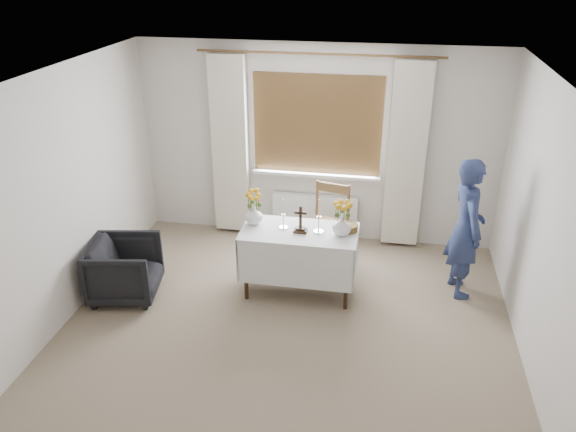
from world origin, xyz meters
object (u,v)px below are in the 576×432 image
object	(u,v)px
wooden_cross	(301,219)
flower_vase_left	(254,215)
wooden_chair	(326,227)
armchair	(125,269)
altar_table	(299,262)
flower_vase_right	(342,226)
person	(466,228)

from	to	relation	value
wooden_cross	flower_vase_left	distance (m)	0.54
wooden_chair	armchair	distance (m)	2.33
altar_table	flower_vase_right	bearing A→B (deg)	-0.74
wooden_chair	person	size ratio (longest dim) A/B	0.63
wooden_cross	altar_table	bearing A→B (deg)	121.35
person	wooden_cross	size ratio (longest dim) A/B	5.19
flower_vase_left	person	bearing A→B (deg)	6.47
wooden_chair	person	bearing A→B (deg)	1.27
flower_vase_left	flower_vase_right	distance (m)	0.97
armchair	flower_vase_right	xyz separation A→B (m)	(2.30, 0.40, 0.54)
wooden_chair	person	distance (m)	1.59
wooden_chair	armchair	xyz separation A→B (m)	(-2.07, -1.07, -0.17)
wooden_cross	person	bearing A→B (deg)	12.53
altar_table	wooden_chair	bearing A→B (deg)	71.88
person	flower_vase_right	world-z (taller)	person
armchair	person	size ratio (longest dim) A/B	0.46
wooden_chair	wooden_cross	distance (m)	0.83
wooden_chair	person	world-z (taller)	person
wooden_chair	wooden_cross	bearing A→B (deg)	-93.44
armchair	wooden_cross	xyz separation A→B (m)	(1.87, 0.39, 0.58)
person	altar_table	bearing A→B (deg)	88.72
wooden_chair	flower_vase_left	bearing A→B (deg)	-128.87
altar_table	person	xyz separation A→B (m)	(1.74, 0.34, 0.40)
altar_table	wooden_cross	size ratio (longest dim) A/B	4.11
armchair	flower_vase_right	bearing A→B (deg)	-89.96
flower_vase_left	altar_table	bearing A→B (deg)	-9.57
person	wooden_cross	distance (m)	1.77
wooden_chair	flower_vase_left	xyz separation A→B (m)	(-0.73, -0.57, 0.37)
wooden_chair	wooden_cross	xyz separation A→B (m)	(-0.20, -0.68, 0.42)
armchair	wooden_cross	distance (m)	1.99
altar_table	wooden_cross	world-z (taller)	wooden_cross
altar_table	armchair	xyz separation A→B (m)	(-1.85, -0.41, -0.05)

